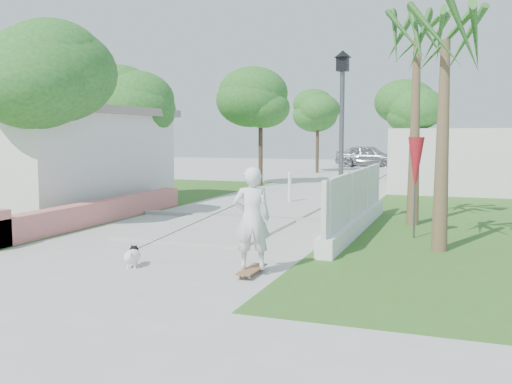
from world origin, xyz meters
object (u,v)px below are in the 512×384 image
at_px(bollard, 290,186).
at_px(parked_car, 369,156).
at_px(skateboarder, 236,221).
at_px(dog, 133,256).
at_px(patio_umbrella, 416,164).
at_px(street_lamp, 342,132).

height_order(bollard, parked_car, parked_car).
distance_m(bollard, skateboarder, 10.17).
bearing_deg(dog, patio_umbrella, 23.81).
bearing_deg(street_lamp, parked_car, 97.48).
bearing_deg(patio_umbrella, street_lamp, 152.24).
xyz_separation_m(bollard, dog, (0.12, -10.14, -0.38)).
height_order(patio_umbrella, parked_car, patio_umbrella).
bearing_deg(skateboarder, bollard, -100.88).
bearing_deg(street_lamp, patio_umbrella, -27.76).
bearing_deg(bollard, street_lamp, -59.04).
bearing_deg(skateboarder, parked_car, -107.33).
relative_size(bollard, dog, 2.08).
bearing_deg(dog, skateboarder, -16.69).
distance_m(street_lamp, bollard, 5.56).
relative_size(bollard, parked_car, 0.23).
xyz_separation_m(skateboarder, dog, (-1.92, -0.19, -0.70)).
distance_m(skateboarder, dog, 2.05).
xyz_separation_m(patio_umbrella, dog, (-4.48, -4.64, -1.48)).
xyz_separation_m(street_lamp, bollard, (-2.70, 4.50, -1.84)).
distance_m(street_lamp, patio_umbrella, 2.27).
relative_size(patio_umbrella, parked_car, 0.48).
relative_size(dog, parked_car, 0.11).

